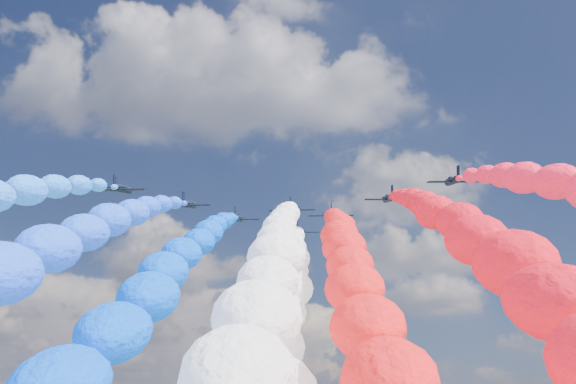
# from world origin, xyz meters

# --- Properties ---
(jet_0) EXTENTS (9.07, 12.15, 5.59)m
(jet_0) POSITION_xyz_m (-28.43, -4.40, 100.91)
(jet_0) COLOR black
(jet_1) EXTENTS (9.26, 12.28, 5.59)m
(jet_1) POSITION_xyz_m (-18.38, 4.62, 100.91)
(jet_1) COLOR black
(trail_1) EXTENTS (6.63, 115.58, 56.68)m
(trail_1) POSITION_xyz_m (-18.38, -54.57, 74.56)
(trail_1) COLOR blue
(jet_2) EXTENTS (8.85, 11.98, 5.59)m
(jet_2) POSITION_xyz_m (-10.18, 13.76, 100.91)
(jet_2) COLOR black
(trail_2) EXTENTS (6.63, 115.58, 56.68)m
(trail_2) POSITION_xyz_m (-10.18, -45.44, 74.56)
(trail_2) COLOR blue
(jet_3) EXTENTS (9.23, 12.26, 5.59)m
(jet_3) POSITION_xyz_m (0.69, 8.17, 100.91)
(jet_3) COLOR black
(trail_3) EXTENTS (6.63, 115.58, 56.68)m
(trail_3) POSITION_xyz_m (0.69, -51.03, 74.56)
(trail_3) COLOR white
(jet_4) EXTENTS (8.75, 11.91, 5.59)m
(jet_4) POSITION_xyz_m (1.48, 23.22, 100.91)
(jet_4) COLOR black
(trail_4) EXTENTS (6.63, 115.58, 56.68)m
(trail_4) POSITION_xyz_m (1.48, -35.98, 74.56)
(trail_4) COLOR white
(jet_5) EXTENTS (8.70, 11.88, 5.59)m
(jet_5) POSITION_xyz_m (8.02, 11.81, 100.91)
(jet_5) COLOR black
(trail_5) EXTENTS (6.63, 115.58, 56.68)m
(trail_5) POSITION_xyz_m (8.02, -47.38, 74.56)
(trail_5) COLOR red
(jet_6) EXTENTS (9.18, 12.22, 5.59)m
(jet_6) POSITION_xyz_m (18.24, 2.46, 100.91)
(jet_6) COLOR black
(trail_6) EXTENTS (6.63, 115.58, 56.68)m
(trail_6) POSITION_xyz_m (18.24, -56.73, 74.56)
(trail_6) COLOR red
(jet_7) EXTENTS (8.90, 12.02, 5.59)m
(jet_7) POSITION_xyz_m (28.10, -6.43, 100.91)
(jet_7) COLOR black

